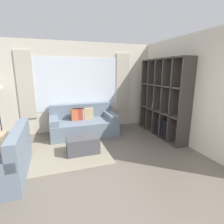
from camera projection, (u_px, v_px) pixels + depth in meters
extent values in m
plane|color=#665B51|center=(113.00, 193.00, 2.73)|extent=(16.00, 16.00, 0.00)
cube|color=beige|center=(78.00, 87.00, 5.42)|extent=(5.92, 0.07, 2.70)
cube|color=white|center=(78.00, 84.00, 5.36)|extent=(2.60, 0.01, 1.60)
cube|color=beige|center=(26.00, 86.00, 4.89)|extent=(0.44, 0.03, 1.90)
cube|color=beige|center=(123.00, 83.00, 5.81)|extent=(0.44, 0.03, 1.90)
cube|color=beige|center=(177.00, 90.00, 4.66)|extent=(0.07, 4.43, 2.70)
cube|color=gray|center=(61.00, 153.00, 4.00)|extent=(2.09, 1.65, 0.01)
cube|color=silver|center=(168.00, 98.00, 4.99)|extent=(0.02, 1.84, 2.18)
cube|color=#3D3833|center=(186.00, 104.00, 4.08)|extent=(0.39, 0.04, 2.18)
cube|color=#3D3833|center=(176.00, 102.00, 4.42)|extent=(0.39, 0.04, 2.18)
cube|color=#3D3833|center=(167.00, 99.00, 4.76)|extent=(0.39, 0.04, 2.18)
cube|color=#3D3833|center=(159.00, 98.00, 5.10)|extent=(0.39, 0.04, 2.18)
cube|color=#3D3833|center=(152.00, 96.00, 5.44)|extent=(0.39, 0.04, 2.18)
cube|color=#3D3833|center=(146.00, 94.00, 5.77)|extent=(0.39, 0.04, 2.18)
cube|color=#3D3833|center=(160.00, 134.00, 5.18)|extent=(0.39, 1.84, 0.04)
cube|color=#3D3833|center=(162.00, 111.00, 5.01)|extent=(0.39, 1.84, 0.04)
cube|color=#3D3833|center=(164.00, 85.00, 4.84)|extent=(0.39, 1.84, 0.04)
cube|color=#3D3833|center=(165.00, 59.00, 4.68)|extent=(0.39, 1.84, 0.04)
cube|color=black|center=(161.00, 128.00, 4.86)|extent=(0.04, 0.59, 0.52)
cube|color=black|center=(161.00, 136.00, 4.93)|extent=(0.10, 0.24, 0.03)
cylinder|color=#388947|center=(156.00, 82.00, 5.15)|extent=(0.06, 0.06, 0.11)
cylinder|color=#232328|center=(155.00, 106.00, 5.32)|extent=(0.07, 0.07, 0.11)
cylinder|color=orange|center=(153.00, 128.00, 5.47)|extent=(0.06, 0.06, 0.11)
cube|color=white|center=(154.00, 105.00, 5.35)|extent=(0.08, 0.08, 0.16)
cube|color=white|center=(148.00, 104.00, 5.70)|extent=(0.07, 0.07, 0.12)
cube|color=slate|center=(84.00, 128.00, 5.15)|extent=(1.89, 0.99, 0.43)
cube|color=slate|center=(81.00, 111.00, 5.43)|extent=(1.89, 0.18, 0.43)
cube|color=slate|center=(54.00, 120.00, 4.82)|extent=(0.24, 0.93, 0.16)
cube|color=slate|center=(110.00, 116.00, 5.34)|extent=(0.24, 0.93, 0.16)
cube|color=tan|center=(88.00, 114.00, 5.22)|extent=(0.35, 0.16, 0.34)
cube|color=#AD3D33|center=(78.00, 114.00, 5.14)|extent=(0.35, 0.15, 0.34)
cube|color=#C65B33|center=(77.00, 114.00, 5.12)|extent=(0.35, 0.15, 0.34)
cube|color=slate|center=(19.00, 140.00, 3.11)|extent=(0.18, 1.52, 0.43)
cube|color=slate|center=(3.00, 137.00, 3.60)|extent=(0.93, 0.24, 0.16)
cube|color=tan|center=(3.00, 143.00, 3.11)|extent=(0.13, 0.34, 0.34)
cube|color=#47474C|center=(83.00, 145.00, 4.01)|extent=(0.72, 0.45, 0.38)
cylinder|color=black|center=(3.00, 140.00, 4.77)|extent=(0.26, 0.26, 0.02)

